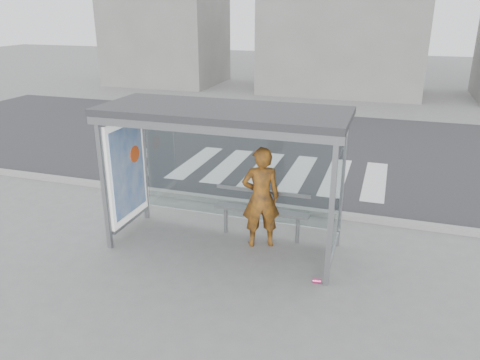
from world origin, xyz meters
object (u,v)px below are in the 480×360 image
Objects in this scene: bus_shelter at (204,142)px; soda_can at (317,281)px; person at (261,198)px; bench at (261,210)px.

bus_shelter is 3.05m from soda_can.
person is 1.04× the size of bench.
bus_shelter is at bearing -10.27° from person.
bench is 1.90m from soda_can.
soda_can is at bearing -44.43° from bench.
bench is 13.82× the size of soda_can.
person reaches higher than soda_can.
soda_can is at bearing -18.78° from bus_shelter.
person is at bearing 141.78° from soda_can.
bench is (-0.07, 0.31, -0.39)m from person.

